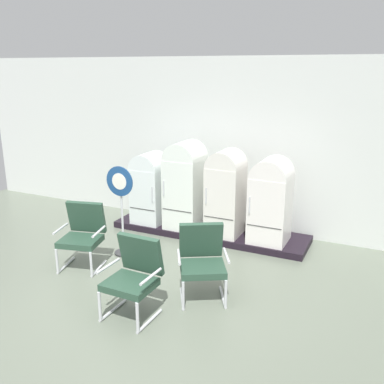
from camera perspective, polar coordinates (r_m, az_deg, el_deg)
ground at (r=5.86m, az=-9.86°, el=-15.73°), size 12.00×10.00×0.05m
back_wall at (r=8.34m, az=4.12°, el=6.41°), size 11.76×0.12×3.24m
display_plinth at (r=8.20m, az=2.28°, el=-5.19°), size 3.69×0.95×0.12m
refrigerator_0 at (r=8.37m, az=-5.57°, el=0.84°), size 0.59×0.65×1.37m
refrigerator_1 at (r=8.01m, az=-0.92°, el=1.28°), size 0.64×0.71×1.63m
refrigerator_2 at (r=7.69m, az=4.46°, el=0.24°), size 0.59×0.66×1.55m
refrigerator_3 at (r=7.48m, az=10.35°, el=-0.78°), size 0.64×0.70×1.47m
armchair_left at (r=6.99m, az=-14.23°, el=-5.17°), size 0.76×0.76×1.02m
armchair_right at (r=5.91m, az=1.33°, el=-8.71°), size 0.84×0.85×1.02m
armchair_center at (r=5.55m, az=-7.67°, el=-10.57°), size 0.68×0.65×1.02m
sign_stand at (r=7.21m, az=-9.31°, el=-2.37°), size 0.49×0.32×1.52m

